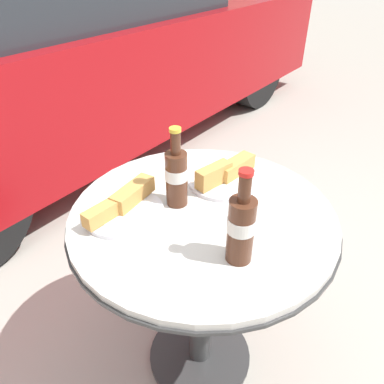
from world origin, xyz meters
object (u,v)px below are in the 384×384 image
Objects in this scene: bistro_table at (202,252)px; cola_bottle_right at (176,176)px; lunch_plate_near at (224,176)px; parked_car at (68,46)px; cola_bottle_left at (241,227)px; lunch_plate_far at (123,207)px.

bistro_table is 0.26m from cola_bottle_right.
parked_car is (0.83, 1.86, -0.03)m from lunch_plate_near.
lunch_plate_near is (0.26, 0.21, -0.07)m from cola_bottle_left.
lunch_plate_near is at bearing -114.11° from parked_car.
bistro_table is 0.32m from cola_bottle_left.
bistro_table is 0.17× the size of parked_car.
lunch_plate_near is (0.17, -0.05, -0.07)m from cola_bottle_right.
parked_car is (1.09, 2.07, -0.10)m from cola_bottle_left.
lunch_plate_near is 0.33m from lunch_plate_far.
cola_bottle_left reaches higher than cola_bottle_right.
lunch_plate_near is at bearing 12.53° from bistro_table.
cola_bottle_right reaches higher than lunch_plate_near.
lunch_plate_near is at bearing 39.23° from cola_bottle_left.
cola_bottle_right is 0.17m from lunch_plate_far.
cola_bottle_right is at bearing -118.98° from parked_car.
cola_bottle_right is at bearing -35.25° from lunch_plate_far.
parked_car is at bearing 61.02° from cola_bottle_right.
parked_car reaches higher than cola_bottle_left.
cola_bottle_left is 0.34m from lunch_plate_near.
cola_bottle_left is (-0.09, -0.17, 0.25)m from bistro_table.
lunch_plate_far is 0.06× the size of parked_car.
bistro_table is 3.21× the size of lunch_plate_near.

